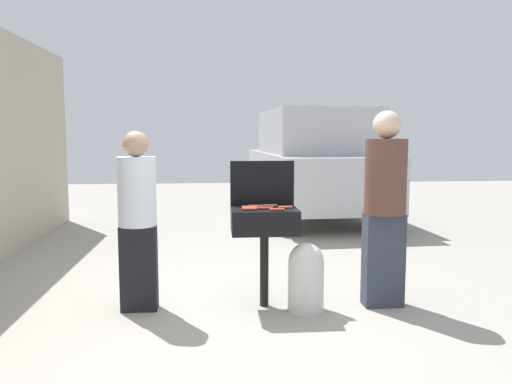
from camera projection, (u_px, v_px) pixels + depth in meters
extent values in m
plane|color=#9E998E|center=(233.00, 311.00, 4.53)|extent=(24.00, 24.00, 0.00)
cylinder|color=black|center=(264.00, 269.00, 4.64)|extent=(0.08, 0.08, 0.69)
cube|color=black|center=(264.00, 221.00, 4.59)|extent=(0.60, 0.44, 0.22)
cube|color=black|center=(262.00, 183.00, 4.77)|extent=(0.60, 0.05, 0.42)
cylinder|color=#C6593D|center=(285.00, 207.00, 4.57)|extent=(0.13, 0.03, 0.03)
cylinder|color=#AD4228|center=(266.00, 208.00, 4.52)|extent=(0.13, 0.03, 0.03)
cylinder|color=#AD4228|center=(277.00, 210.00, 4.43)|extent=(0.13, 0.03, 0.03)
cylinder|color=#C6593D|center=(270.00, 206.00, 4.67)|extent=(0.13, 0.04, 0.03)
cylinder|color=#AD4228|center=(249.00, 208.00, 4.55)|extent=(0.13, 0.04, 0.03)
cylinder|color=#C6593D|center=(256.00, 206.00, 4.64)|extent=(0.13, 0.03, 0.03)
cylinder|color=#C6593D|center=(250.00, 207.00, 4.59)|extent=(0.13, 0.03, 0.03)
cylinder|color=#B74C33|center=(249.00, 209.00, 4.46)|extent=(0.13, 0.03, 0.03)
cylinder|color=#AD4228|center=(251.00, 208.00, 4.52)|extent=(0.13, 0.03, 0.03)
cylinder|color=silver|center=(306.00, 286.00, 4.51)|extent=(0.32, 0.32, 0.46)
sphere|color=silver|center=(306.00, 261.00, 4.49)|extent=(0.31, 0.31, 0.31)
cube|color=black|center=(139.00, 268.00, 4.53)|extent=(0.32, 0.18, 0.77)
cylinder|color=silver|center=(137.00, 191.00, 4.45)|extent=(0.34, 0.34, 0.61)
sphere|color=tan|center=(136.00, 144.00, 4.41)|extent=(0.22, 0.22, 0.22)
cube|color=#333847|center=(383.00, 260.00, 4.64)|extent=(0.36, 0.20, 0.86)
cylinder|color=brown|center=(386.00, 177.00, 4.56)|extent=(0.37, 0.37, 0.68)
sphere|color=beige|center=(387.00, 125.00, 4.51)|extent=(0.25, 0.25, 0.25)
cube|color=#B7B7BC|center=(313.00, 176.00, 9.71)|extent=(2.15, 4.50, 0.90)
cube|color=#B7B7BC|center=(316.00, 132.00, 9.42)|extent=(1.91, 2.70, 0.80)
cylinder|color=black|center=(389.00, 211.00, 8.37)|extent=(0.26, 0.65, 0.64)
cylinder|color=black|center=(281.00, 213.00, 8.13)|extent=(0.26, 0.65, 0.64)
cylinder|color=black|center=(334.00, 190.00, 11.40)|extent=(0.26, 0.65, 0.64)
cylinder|color=black|center=(255.00, 191.00, 11.16)|extent=(0.26, 0.65, 0.64)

